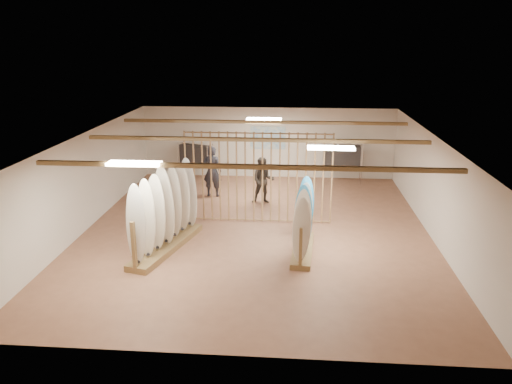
# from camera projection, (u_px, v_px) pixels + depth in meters

# --- Properties ---
(floor) EXTENTS (12.00, 12.00, 0.00)m
(floor) POSITION_uv_depth(u_px,v_px,m) (256.00, 231.00, 14.63)
(floor) COLOR #986449
(floor) RESTS_ON ground
(ceiling) EXTENTS (12.00, 12.00, 0.00)m
(ceiling) POSITION_uv_depth(u_px,v_px,m) (256.00, 137.00, 13.79)
(ceiling) COLOR #989490
(ceiling) RESTS_ON ground
(wall_back) EXTENTS (12.00, 0.00, 12.00)m
(wall_back) POSITION_uv_depth(u_px,v_px,m) (268.00, 143.00, 19.92)
(wall_back) COLOR silver
(wall_back) RESTS_ON ground
(wall_front) EXTENTS (12.00, 0.00, 12.00)m
(wall_front) POSITION_uv_depth(u_px,v_px,m) (228.00, 285.00, 8.50)
(wall_front) COLOR silver
(wall_front) RESTS_ON ground
(wall_left) EXTENTS (0.00, 12.00, 12.00)m
(wall_left) POSITION_uv_depth(u_px,v_px,m) (86.00, 181.00, 14.59)
(wall_left) COLOR silver
(wall_left) RESTS_ON ground
(wall_right) EXTENTS (0.00, 12.00, 12.00)m
(wall_right) POSITION_uv_depth(u_px,v_px,m) (435.00, 189.00, 13.84)
(wall_right) COLOR silver
(wall_right) RESTS_ON ground
(ceiling_slats) EXTENTS (9.50, 6.12, 0.10)m
(ceiling_slats) POSITION_uv_depth(u_px,v_px,m) (256.00, 140.00, 13.82)
(ceiling_slats) COLOR olive
(ceiling_slats) RESTS_ON ground
(light_panels) EXTENTS (1.20, 0.35, 0.06)m
(light_panels) POSITION_uv_depth(u_px,v_px,m) (256.00, 139.00, 13.81)
(light_panels) COLOR white
(light_panels) RESTS_ON ground
(bamboo_partition) EXTENTS (4.45, 0.05, 2.78)m
(bamboo_partition) POSITION_uv_depth(u_px,v_px,m) (258.00, 178.00, 14.97)
(bamboo_partition) COLOR #A47B4F
(bamboo_partition) RESTS_ON ground
(poster) EXTENTS (1.40, 0.03, 0.90)m
(poster) POSITION_uv_depth(u_px,v_px,m) (268.00, 138.00, 19.84)
(poster) COLOR #387AC5
(poster) RESTS_ON ground
(rack_left) EXTENTS (1.39, 3.21, 2.21)m
(rack_left) POSITION_uv_depth(u_px,v_px,m) (166.00, 223.00, 13.17)
(rack_left) COLOR olive
(rack_left) RESTS_ON floor
(rack_right) EXTENTS (0.66, 2.31, 1.84)m
(rack_right) POSITION_uv_depth(u_px,v_px,m) (303.00, 230.00, 13.02)
(rack_right) COLOR olive
(rack_right) RESTS_ON floor
(clothing_rack_a) EXTENTS (1.31, 0.80, 1.47)m
(clothing_rack_a) POSITION_uv_depth(u_px,v_px,m) (195.00, 156.00, 19.70)
(clothing_rack_a) COLOR silver
(clothing_rack_a) RESTS_ON floor
(clothing_rack_b) EXTENTS (1.44, 0.38, 1.55)m
(clothing_rack_b) POSITION_uv_depth(u_px,v_px,m) (343.00, 157.00, 19.25)
(clothing_rack_b) COLOR silver
(clothing_rack_b) RESTS_ON floor
(shopper_a) EXTENTS (0.80, 0.58, 2.06)m
(shopper_a) POSITION_uv_depth(u_px,v_px,m) (212.00, 168.00, 17.55)
(shopper_a) COLOR #25252C
(shopper_a) RESTS_ON floor
(shopper_b) EXTENTS (0.90, 0.72, 1.80)m
(shopper_b) POSITION_uv_depth(u_px,v_px,m) (263.00, 177.00, 16.85)
(shopper_b) COLOR #352F29
(shopper_b) RESTS_ON floor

